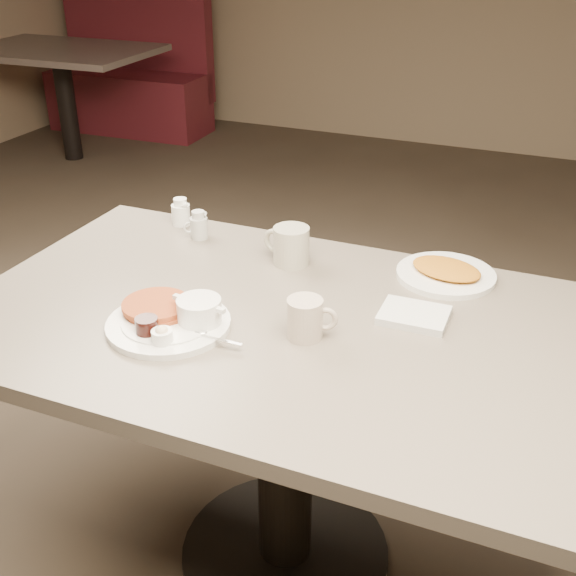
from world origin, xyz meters
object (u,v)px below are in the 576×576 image
at_px(main_plate, 172,317).
at_px(coffee_mug_far, 290,245).
at_px(creamer_right, 181,213).
at_px(booth_back_left, 126,78).
at_px(diner_table, 285,381).
at_px(hash_plate, 446,273).
at_px(creamer_left, 198,226).
at_px(coffee_mug_near, 306,318).

relative_size(main_plate, coffee_mug_far, 2.47).
relative_size(coffee_mug_far, creamer_right, 1.77).
bearing_deg(booth_back_left, coffee_mug_far, -49.61).
xyz_separation_m(diner_table, main_plate, (-0.22, -0.12, 0.19)).
bearing_deg(booth_back_left, diner_table, -50.91).
bearing_deg(coffee_mug_far, diner_table, -69.75).
height_order(creamer_right, hash_plate, creamer_right).
height_order(main_plate, creamer_left, creamer_left).
height_order(diner_table, main_plate, main_plate).
relative_size(creamer_left, hash_plate, 0.26).
xyz_separation_m(main_plate, coffee_mug_near, (0.29, 0.07, 0.02)).
bearing_deg(main_plate, diner_table, 29.69).
bearing_deg(main_plate, creamer_right, 118.41).
bearing_deg(main_plate, creamer_left, 112.17).
relative_size(creamer_right, hash_plate, 0.26).
bearing_deg(coffee_mug_near, creamer_left, 141.48).
bearing_deg(coffee_mug_near, booth_back_left, 129.39).
xyz_separation_m(diner_table, booth_back_left, (-2.78, 3.42, -0.17)).
height_order(diner_table, booth_back_left, booth_back_left).
xyz_separation_m(diner_table, creamer_left, (-0.40, 0.32, 0.21)).
bearing_deg(creamer_right, coffee_mug_far, -16.50).
distance_m(diner_table, creamer_left, 0.55).
bearing_deg(coffee_mug_far, coffee_mug_near, -61.99).
xyz_separation_m(coffee_mug_near, creamer_right, (-0.57, 0.44, -0.01)).
bearing_deg(coffee_mug_near, diner_table, 144.78).
relative_size(coffee_mug_near, hash_plate, 0.38).
bearing_deg(booth_back_left, creamer_right, -52.99).
bearing_deg(creamer_left, main_plate, -67.83).
bearing_deg(diner_table, creamer_right, 141.71).
distance_m(coffee_mug_far, booth_back_left, 4.15).
xyz_separation_m(coffee_mug_far, creamer_left, (-0.30, 0.05, -0.01)).
xyz_separation_m(coffee_mug_near, creamer_left, (-0.47, 0.37, -0.01)).
distance_m(coffee_mug_near, creamer_left, 0.60).
height_order(main_plate, coffee_mug_far, coffee_mug_far).
bearing_deg(hash_plate, coffee_mug_near, -118.91).
bearing_deg(diner_table, coffee_mug_far, 110.25).
height_order(coffee_mug_near, creamer_left, coffee_mug_near).
xyz_separation_m(main_plate, hash_plate, (0.51, 0.47, -0.01)).
bearing_deg(coffee_mug_far, creamer_left, 170.46).
distance_m(diner_table, coffee_mug_far, 0.37).
distance_m(main_plate, hash_plate, 0.69).
xyz_separation_m(creamer_left, creamer_right, (-0.10, 0.07, -0.00)).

